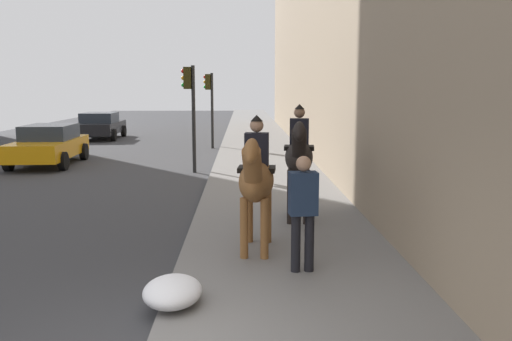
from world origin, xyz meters
TOP-DOWN VIEW (x-y plane):
  - mounted_horse_near at (3.61, -1.24)m, footprint 2.15×0.71m
  - mounted_horse_far at (5.75, -2.15)m, footprint 2.15×0.71m
  - pedestrian_greeting at (2.62, -1.89)m, footprint 0.29×0.42m
  - car_near_lane at (14.57, 5.98)m, footprint 4.48×2.15m
  - car_mid_lane at (24.43, 6.68)m, footprint 4.40×2.21m
  - traffic_light_near_curb at (12.62, 0.66)m, footprint 0.20×0.44m
  - traffic_light_far_curb at (19.74, 0.46)m, footprint 0.20×0.44m
  - snow_pile_near at (1.45, -0.15)m, footprint 0.95×0.73m

SIDE VIEW (x-z plane):
  - snow_pile_near at x=1.45m, z-range 0.12..0.45m
  - car_mid_lane at x=24.43m, z-range 0.03..1.47m
  - car_near_lane at x=14.57m, z-range 0.03..1.47m
  - pedestrian_greeting at x=2.62m, z-range 0.25..1.95m
  - mounted_horse_near at x=3.61m, z-range 0.22..2.45m
  - mounted_horse_far at x=5.75m, z-range 0.26..2.59m
  - traffic_light_far_curb at x=19.74m, z-range 0.60..4.02m
  - traffic_light_near_curb at x=12.62m, z-range 0.61..4.09m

